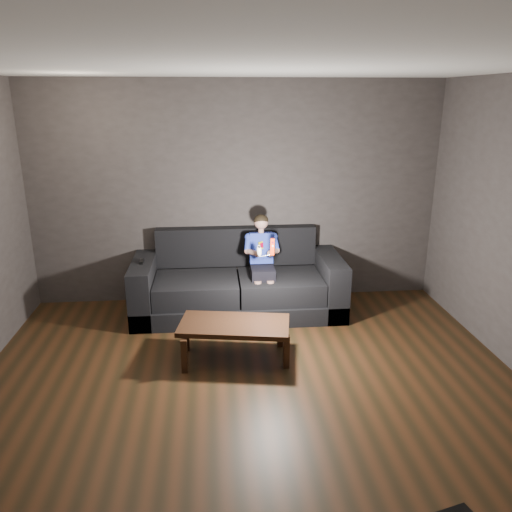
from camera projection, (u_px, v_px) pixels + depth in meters
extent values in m
plane|color=black|center=(255.00, 410.00, 4.14)|extent=(5.00, 5.00, 0.00)
cube|color=#373231|center=(237.00, 194.00, 6.10)|extent=(5.00, 0.04, 2.70)
cube|color=silver|center=(254.00, 63.00, 3.32)|extent=(5.00, 5.00, 0.02)
cube|color=black|center=(238.00, 303.00, 6.04)|extent=(2.46, 1.06, 0.21)
cube|color=black|center=(197.00, 289.00, 5.82)|extent=(0.96, 0.75, 0.26)
cube|color=black|center=(280.00, 286.00, 5.90)|extent=(0.96, 0.75, 0.26)
cube|color=black|center=(236.00, 245.00, 6.24)|extent=(1.97, 0.25, 0.48)
cube|color=black|center=(144.00, 288.00, 5.87)|extent=(0.25, 1.06, 0.67)
cube|color=black|center=(329.00, 282.00, 6.06)|extent=(0.25, 1.06, 0.67)
cube|color=black|center=(263.00, 272.00, 5.81)|extent=(0.27, 0.34, 0.13)
cube|color=#261BA4|center=(261.00, 248.00, 5.91)|extent=(0.27, 0.19, 0.38)
cube|color=yellow|center=(262.00, 245.00, 5.81)|extent=(0.08, 0.08, 0.09)
cube|color=#BA0024|center=(262.00, 245.00, 5.81)|extent=(0.05, 0.05, 0.06)
cylinder|color=tan|center=(261.00, 231.00, 5.84)|extent=(0.06, 0.06, 0.05)
sphere|color=tan|center=(261.00, 222.00, 5.81)|extent=(0.16, 0.16, 0.16)
ellipsoid|color=black|center=(261.00, 220.00, 5.81)|extent=(0.17, 0.17, 0.15)
cylinder|color=#261BA4|center=(247.00, 244.00, 5.81)|extent=(0.07, 0.20, 0.17)
cylinder|color=#261BA4|center=(276.00, 243.00, 5.84)|extent=(0.07, 0.20, 0.17)
cylinder|color=tan|center=(253.00, 251.00, 5.69)|extent=(0.13, 0.21, 0.09)
cylinder|color=tan|center=(274.00, 250.00, 5.71)|extent=(0.13, 0.21, 0.09)
sphere|color=tan|center=(258.00, 254.00, 5.62)|extent=(0.08, 0.08, 0.08)
sphere|color=tan|center=(270.00, 253.00, 5.63)|extent=(0.08, 0.08, 0.08)
cylinder|color=tan|center=(258.00, 294.00, 5.69)|extent=(0.08, 0.08, 0.31)
cylinder|color=tan|center=(270.00, 294.00, 5.70)|extent=(0.08, 0.08, 0.31)
cube|color=red|center=(273.00, 247.00, 5.41)|extent=(0.06, 0.08, 0.19)
cube|color=maroon|center=(273.00, 243.00, 5.37)|extent=(0.03, 0.02, 0.03)
cylinder|color=silver|center=(273.00, 248.00, 5.39)|extent=(0.02, 0.01, 0.02)
ellipsoid|color=silver|center=(259.00, 251.00, 5.41)|extent=(0.07, 0.09, 0.14)
cylinder|color=black|center=(260.00, 247.00, 5.37)|extent=(0.02, 0.01, 0.02)
cube|color=black|center=(142.00, 261.00, 5.71)|extent=(0.04, 0.15, 0.03)
cube|color=black|center=(142.00, 259.00, 5.75)|extent=(0.02, 0.02, 0.00)
cube|color=black|center=(234.00, 325.00, 4.86)|extent=(1.13, 0.70, 0.05)
cube|color=black|center=(184.00, 356.00, 4.67)|extent=(0.06, 0.06, 0.34)
cube|color=black|center=(286.00, 352.00, 4.75)|extent=(0.06, 0.06, 0.34)
cube|color=black|center=(186.00, 335.00, 5.08)|extent=(0.06, 0.06, 0.34)
cube|color=black|center=(280.00, 331.00, 5.16)|extent=(0.06, 0.06, 0.34)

